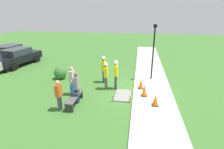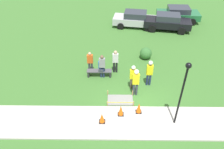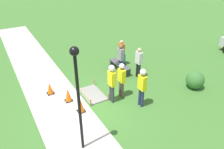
{
  "view_description": "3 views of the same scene",
  "coord_description": "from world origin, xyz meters",
  "px_view_note": "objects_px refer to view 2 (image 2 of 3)",
  "views": [
    {
      "loc": [
        -10.17,
        -0.23,
        4.77
      ],
      "look_at": [
        -0.46,
        1.32,
        1.17
      ],
      "focal_mm": 28.0,
      "sensor_mm": 36.0,
      "label": 1
    },
    {
      "loc": [
        -1.23,
        -9.19,
        9.26
      ],
      "look_at": [
        -1.35,
        1.7,
        1.17
      ],
      "focal_mm": 35.0,
      "sensor_mm": 36.0,
      "label": 2
    },
    {
      "loc": [
        7.36,
        -3.08,
        6.23
      ],
      "look_at": [
        -0.64,
        1.6,
        0.97
      ],
      "focal_mm": 35.0,
      "sensor_mm": 36.0,
      "label": 3
    }
  ],
  "objects_px": {
    "bystander_in_white_shirt": "(102,65)",
    "bystander_in_gray_shirt": "(115,60)",
    "bystander_in_orange_shirt": "(90,61)",
    "lamppost_near": "(183,86)",
    "traffic_cone_sidewalk_edge": "(139,108)",
    "parked_car_green": "(178,14)",
    "traffic_cone_far_patch": "(121,110)",
    "worker_supervisor": "(150,71)",
    "traffic_cone_near_patch": "(102,118)",
    "parked_car_silver": "(135,19)",
    "person_seated_on_bench": "(101,66)",
    "parked_car_black": "(167,22)",
    "worker_trainee": "(136,80)",
    "worker_assistant": "(133,75)",
    "park_bench": "(99,72)"
  },
  "relations": [
    {
      "from": "worker_supervisor",
      "to": "parked_car_silver",
      "type": "bearing_deg",
      "value": 91.32
    },
    {
      "from": "bystander_in_gray_shirt",
      "to": "bystander_in_white_shirt",
      "type": "height_order",
      "value": "bystander_in_white_shirt"
    },
    {
      "from": "traffic_cone_near_patch",
      "to": "bystander_in_orange_shirt",
      "type": "xyz_separation_m",
      "value": [
        -1.05,
        4.79,
        0.51
      ]
    },
    {
      "from": "traffic_cone_near_patch",
      "to": "worker_assistant",
      "type": "height_order",
      "value": "worker_assistant"
    },
    {
      "from": "traffic_cone_far_patch",
      "to": "bystander_in_white_shirt",
      "type": "distance_m",
      "value": 3.85
    },
    {
      "from": "bystander_in_orange_shirt",
      "to": "traffic_cone_near_patch",
      "type": "bearing_deg",
      "value": -77.69
    },
    {
      "from": "traffic_cone_far_patch",
      "to": "bystander_in_gray_shirt",
      "type": "relative_size",
      "value": 0.39
    },
    {
      "from": "worker_supervisor",
      "to": "bystander_in_orange_shirt",
      "type": "height_order",
      "value": "worker_supervisor"
    },
    {
      "from": "worker_assistant",
      "to": "parked_car_green",
      "type": "distance_m",
      "value": 12.34
    },
    {
      "from": "park_bench",
      "to": "parked_car_silver",
      "type": "distance_m",
      "value": 8.96
    },
    {
      "from": "bystander_in_orange_shirt",
      "to": "bystander_in_gray_shirt",
      "type": "height_order",
      "value": "bystander_in_gray_shirt"
    },
    {
      "from": "traffic_cone_near_patch",
      "to": "bystander_in_gray_shirt",
      "type": "relative_size",
      "value": 0.35
    },
    {
      "from": "traffic_cone_near_patch",
      "to": "traffic_cone_sidewalk_edge",
      "type": "height_order",
      "value": "traffic_cone_sidewalk_edge"
    },
    {
      "from": "bystander_in_gray_shirt",
      "to": "parked_car_green",
      "type": "relative_size",
      "value": 0.4
    },
    {
      "from": "traffic_cone_far_patch",
      "to": "parked_car_silver",
      "type": "height_order",
      "value": "parked_car_silver"
    },
    {
      "from": "worker_supervisor",
      "to": "bystander_in_orange_shirt",
      "type": "relative_size",
      "value": 1.17
    },
    {
      "from": "parked_car_silver",
      "to": "person_seated_on_bench",
      "type": "bearing_deg",
      "value": -100.62
    },
    {
      "from": "traffic_cone_sidewalk_edge",
      "to": "worker_assistant",
      "type": "bearing_deg",
      "value": 95.72
    },
    {
      "from": "park_bench",
      "to": "parked_car_silver",
      "type": "xyz_separation_m",
      "value": [
        3.08,
        8.4,
        0.44
      ]
    },
    {
      "from": "traffic_cone_far_patch",
      "to": "worker_supervisor",
      "type": "xyz_separation_m",
      "value": [
        1.89,
        2.78,
        0.72
      ]
    },
    {
      "from": "worker_supervisor",
      "to": "bystander_in_gray_shirt",
      "type": "xyz_separation_m",
      "value": [
        -2.19,
        1.44,
        -0.15
      ]
    },
    {
      "from": "bystander_in_orange_shirt",
      "to": "parked_car_silver",
      "type": "xyz_separation_m",
      "value": [
        3.74,
        7.88,
        -0.13
      ]
    },
    {
      "from": "worker_assistant",
      "to": "bystander_in_gray_shirt",
      "type": "xyz_separation_m",
      "value": [
        -1.1,
        1.81,
        -0.06
      ]
    },
    {
      "from": "traffic_cone_far_patch",
      "to": "parked_car_silver",
      "type": "distance_m",
      "value": 12.23
    },
    {
      "from": "lamppost_near",
      "to": "bystander_in_white_shirt",
      "type": "bearing_deg",
      "value": 134.58
    },
    {
      "from": "worker_supervisor",
      "to": "worker_trainee",
      "type": "relative_size",
      "value": 0.99
    },
    {
      "from": "lamppost_near",
      "to": "parked_car_silver",
      "type": "distance_m",
      "value": 12.85
    },
    {
      "from": "park_bench",
      "to": "parked_car_green",
      "type": "bearing_deg",
      "value": 52.02
    },
    {
      "from": "worker_trainee",
      "to": "bystander_in_orange_shirt",
      "type": "bearing_deg",
      "value": 140.89
    },
    {
      "from": "traffic_cone_sidewalk_edge",
      "to": "parked_car_green",
      "type": "bearing_deg",
      "value": 68.63
    },
    {
      "from": "worker_trainee",
      "to": "traffic_cone_near_patch",
      "type": "bearing_deg",
      "value": -129.63
    },
    {
      "from": "traffic_cone_near_patch",
      "to": "parked_car_silver",
      "type": "relative_size",
      "value": 0.14
    },
    {
      "from": "person_seated_on_bench",
      "to": "traffic_cone_far_patch",
      "type": "bearing_deg",
      "value": -71.07
    },
    {
      "from": "person_seated_on_bench",
      "to": "parked_car_silver",
      "type": "relative_size",
      "value": 0.2
    },
    {
      "from": "traffic_cone_near_patch",
      "to": "person_seated_on_bench",
      "type": "relative_size",
      "value": 0.69
    },
    {
      "from": "person_seated_on_bench",
      "to": "lamppost_near",
      "type": "distance_m",
      "value": 6.28
    },
    {
      "from": "person_seated_on_bench",
      "to": "parked_car_black",
      "type": "relative_size",
      "value": 0.19
    },
    {
      "from": "person_seated_on_bench",
      "to": "parked_car_green",
      "type": "distance_m",
      "value": 12.29
    },
    {
      "from": "bystander_in_white_shirt",
      "to": "parked_car_black",
      "type": "distance_m",
      "value": 9.79
    },
    {
      "from": "park_bench",
      "to": "worker_trainee",
      "type": "bearing_deg",
      "value": -39.26
    },
    {
      "from": "bystander_in_gray_shirt",
      "to": "parked_car_silver",
      "type": "relative_size",
      "value": 0.39
    },
    {
      "from": "bystander_in_white_shirt",
      "to": "bystander_in_gray_shirt",
      "type": "bearing_deg",
      "value": 34.34
    },
    {
      "from": "worker_assistant",
      "to": "parked_car_green",
      "type": "bearing_deg",
      "value": 63.91
    },
    {
      "from": "person_seated_on_bench",
      "to": "bystander_in_gray_shirt",
      "type": "distance_m",
      "value": 1.1
    },
    {
      "from": "person_seated_on_bench",
      "to": "lamppost_near",
      "type": "height_order",
      "value": "lamppost_near"
    },
    {
      "from": "bystander_in_gray_shirt",
      "to": "parked_car_black",
      "type": "xyz_separation_m",
      "value": [
        5.02,
        7.19,
        -0.19
      ]
    },
    {
      "from": "bystander_in_orange_shirt",
      "to": "bystander_in_gray_shirt",
      "type": "distance_m",
      "value": 1.77
    },
    {
      "from": "traffic_cone_far_patch",
      "to": "worker_supervisor",
      "type": "height_order",
      "value": "worker_supervisor"
    },
    {
      "from": "worker_supervisor",
      "to": "bystander_in_orange_shirt",
      "type": "xyz_separation_m",
      "value": [
        -3.95,
        1.45,
        -0.24
      ]
    },
    {
      "from": "bystander_in_gray_shirt",
      "to": "park_bench",
      "type": "bearing_deg",
      "value": -155.14
    }
  ]
}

